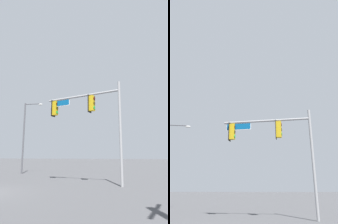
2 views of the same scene
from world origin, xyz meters
TOP-DOWN VIEW (x-y plane):
  - signal_pole_near at (-4.01, -6.20)m, footprint 6.04×0.81m
  - street_lamp at (6.33, -12.02)m, footprint 2.21×0.71m

SIDE VIEW (x-z plane):
  - street_lamp at x=6.33m, z-range 0.62..8.69m
  - signal_pole_near at x=-4.01m, z-range 1.64..8.50m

